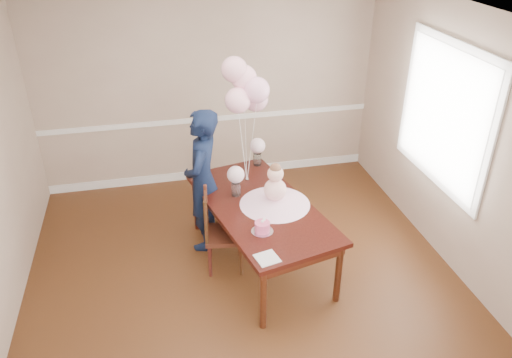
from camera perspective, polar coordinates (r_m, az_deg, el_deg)
name	(u,v)px	position (r m, az deg, el deg)	size (l,w,h in m)	color
floor	(248,291)	(5.27, -0.95, -12.63)	(4.50, 5.00, 0.00)	#381D0E
ceiling	(245,22)	(4.01, -1.27, 17.45)	(4.50, 5.00, 0.02)	white
wall_back	(209,87)	(6.75, -5.44, 10.40)	(4.50, 0.02, 2.70)	tan
wall_right	(470,152)	(5.35, 23.27, 2.83)	(0.02, 5.00, 2.70)	tan
chair_rail_trim	(210,119)	(6.90, -5.26, 6.84)	(4.50, 0.02, 0.07)	white
baseboard_trim	(213,173)	(7.26, -4.96, 0.70)	(4.50, 0.02, 0.12)	white
window_frame	(444,115)	(5.64, 20.73, 6.88)	(0.02, 1.66, 1.56)	white
window_blinds	(443,115)	(5.63, 20.57, 6.87)	(0.01, 1.50, 1.40)	white
dining_table_top	(260,207)	(5.24, 0.49, -3.21)	(0.98, 1.95, 0.05)	black
table_apron	(260,213)	(5.28, 0.48, -3.88)	(0.88, 1.85, 0.10)	black
table_leg_fl	(263,299)	(4.68, 0.84, -13.54)	(0.07, 0.07, 0.68)	black
table_leg_fr	(338,273)	(5.01, 9.40, -10.58)	(0.07, 0.07, 0.68)	black
table_leg_bl	(196,204)	(6.01, -6.85, -2.91)	(0.07, 0.07, 0.68)	black
table_leg_br	(258,189)	(6.27, 0.20, -1.18)	(0.07, 0.07, 0.68)	black
baby_skirt	(275,200)	(5.22, 2.17, -2.41)	(0.74, 0.74, 0.10)	#F8B6D9
baby_torso	(275,190)	(5.15, 2.20, -1.22)	(0.23, 0.23, 0.23)	#FFA1C9
baby_head	(275,174)	(5.06, 2.24, 0.59)	(0.17, 0.17, 0.17)	beige
baby_hair	(276,169)	(5.03, 2.25, 1.18)	(0.12, 0.12, 0.12)	brown
cake_platter	(262,231)	(4.82, 0.72, -6.00)	(0.21, 0.21, 0.01)	silver
birthday_cake	(262,227)	(4.79, 0.72, -5.48)	(0.15, 0.15, 0.10)	#DF4679
cake_flower_a	(262,221)	(4.76, 0.73, -4.85)	(0.03, 0.03, 0.03)	silver
cake_flower_b	(264,219)	(4.78, 0.94, -4.65)	(0.03, 0.03, 0.03)	white
rose_vase_near	(236,189)	(5.36, -2.30, -1.14)	(0.10, 0.10, 0.16)	silver
roses_near	(236,175)	(5.27, -2.33, 0.51)	(0.19, 0.19, 0.19)	beige
rose_vase_far	(257,159)	(5.98, 0.16, 2.30)	(0.10, 0.10, 0.16)	silver
roses_far	(257,146)	(5.90, 0.16, 3.82)	(0.19, 0.19, 0.19)	silver
napkin	(267,258)	(4.49, 1.28, -9.04)	(0.20, 0.20, 0.01)	silver
balloon_weight	(247,180)	(5.67, -1.03, -0.07)	(0.04, 0.04, 0.02)	#B5B6BA
balloon_a	(238,100)	(5.23, -2.10, 8.97)	(0.27, 0.27, 0.27)	#FFB4C9
balloon_b	(257,90)	(5.23, 0.08, 10.13)	(0.27, 0.27, 0.27)	#EFA9CD
balloon_c	(244,78)	(5.29, -1.40, 11.47)	(0.27, 0.27, 0.27)	#FFB4C9
balloon_d	(234,69)	(5.24, -2.49, 12.40)	(0.27, 0.27, 0.27)	#ECA7B8
balloon_e	(256,99)	(5.41, -0.04, 9.14)	(0.27, 0.27, 0.27)	#E2A0B5
balloon_ribbon_a	(243,148)	(5.46, -1.53, 3.57)	(0.00, 0.00, 0.82)	white
balloon_ribbon_b	(252,143)	(5.46, -0.49, 4.13)	(0.00, 0.00, 0.92)	white
balloon_ribbon_c	(246,137)	(5.48, -1.20, 4.81)	(0.00, 0.00, 1.01)	white
balloon_ribbon_d	(241,134)	(5.45, -1.71, 5.22)	(0.00, 0.00, 1.11)	silver
balloon_ribbon_e	(251,146)	(5.55, -0.54, 3.74)	(0.00, 0.00, 0.77)	silver
dining_chair_seat	(225,235)	(5.34, -3.61, -6.36)	(0.40, 0.40, 0.05)	#3C1910
chair_leg_fl	(210,261)	(5.34, -5.29, -9.34)	(0.04, 0.04, 0.39)	#38120F
chair_leg_fr	(241,260)	(5.34, -1.71, -9.19)	(0.04, 0.04, 0.39)	#381D0F
chair_leg_bl	(210,242)	(5.60, -5.29, -7.24)	(0.04, 0.04, 0.39)	black
chair_leg_br	(240,241)	(5.61, -1.89, -7.10)	(0.04, 0.04, 0.39)	#3C1C10
chair_back_post_l	(206,223)	(5.06, -5.74, -5.08)	(0.04, 0.04, 0.51)	#331D0E
chair_back_post_r	(206,206)	(5.33, -5.72, -3.09)	(0.04, 0.04, 0.51)	#3D1A10
chair_slat_low	(207,223)	(5.26, -5.67, -5.06)	(0.03, 0.37, 0.05)	#34180E
chair_slat_mid	(206,212)	(5.18, -5.75, -3.72)	(0.03, 0.37, 0.05)	#3A1C0F
chair_slat_top	(205,199)	(5.10, -5.83, -2.34)	(0.03, 0.37, 0.05)	#32180D
woman	(203,181)	(5.50, -6.10, -0.21)	(0.60, 0.40, 1.66)	black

